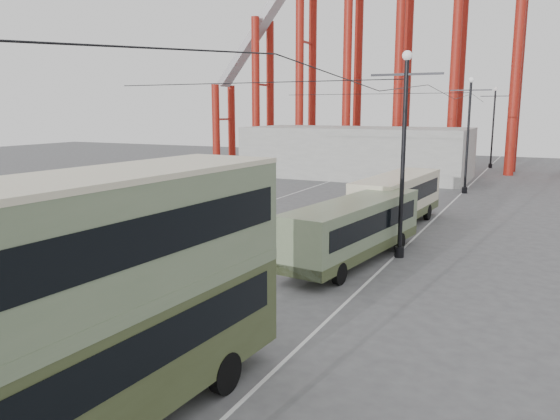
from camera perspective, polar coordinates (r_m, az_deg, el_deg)
The scene contains 9 objects.
road_markings at distance 29.76m, azimuth 0.96°, elevation -2.70°, with size 12.52×120.00×0.01m.
lamp_post_mid at distance 25.33m, azimuth 12.74°, elevation 5.44°, with size 3.20×0.44×9.32m.
lamp_post_far at distance 46.97m, azimuth 19.04°, elevation 7.33°, with size 3.20×0.44×9.32m.
lamp_post_distant at distance 68.85m, azimuth 21.36°, elevation 8.00°, with size 3.20×0.44×9.32m.
fairground_shed at distance 56.48m, azimuth 8.02°, elevation 6.01°, with size 22.00×10.00×5.00m, color #989893.
double_decker_bus at distance 11.57m, azimuth -19.30°, elevation -8.64°, with size 3.27×10.48×5.55m.
single_decker_green at distance 24.65m, azimuth 7.77°, elevation -1.84°, with size 3.58×10.05×2.78m.
single_decker_cream at distance 32.72m, azimuth 12.17°, elevation 1.27°, with size 3.14×9.78×2.99m.
pedestrian at distance 21.36m, azimuth -8.09°, elevation -5.92°, with size 0.58×0.38×1.59m, color black.
Camera 1 is at (11.38, -6.57, 6.78)m, focal length 35.00 mm.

